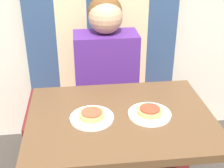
% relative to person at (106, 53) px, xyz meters
% --- Properties ---
extents(booth_seat, '(1.02, 0.57, 0.44)m').
position_rel_person_xyz_m(booth_seat, '(0.00, -0.00, -0.55)').
color(booth_seat, '#5B1919').
rests_on(booth_seat, ground_plane).
extents(booth_backrest, '(1.02, 0.06, 0.79)m').
position_rel_person_xyz_m(booth_backrest, '(0.00, 0.25, 0.07)').
color(booth_backrest, navy).
rests_on(booth_backrest, booth_seat).
extents(dining_table, '(0.80, 0.61, 0.73)m').
position_rel_person_xyz_m(dining_table, '(0.00, -0.64, -0.17)').
color(dining_table, brown).
rests_on(dining_table, ground_plane).
extents(person, '(0.39, 0.23, 0.68)m').
position_rel_person_xyz_m(person, '(0.00, 0.00, 0.00)').
color(person, '#4C237A').
rests_on(person, booth_seat).
extents(plate_left, '(0.19, 0.19, 0.01)m').
position_rel_person_xyz_m(plate_left, '(-0.12, -0.65, -0.04)').
color(plate_left, white).
rests_on(plate_left, dining_table).
extents(plate_right, '(0.19, 0.19, 0.01)m').
position_rel_person_xyz_m(plate_right, '(0.12, -0.65, -0.04)').
color(plate_right, white).
rests_on(plate_right, dining_table).
extents(pizza_left, '(0.11, 0.11, 0.02)m').
position_rel_person_xyz_m(pizza_left, '(-0.12, -0.65, -0.02)').
color(pizza_left, tan).
rests_on(pizza_left, plate_left).
extents(pizza_right, '(0.11, 0.11, 0.02)m').
position_rel_person_xyz_m(pizza_right, '(0.12, -0.65, -0.02)').
color(pizza_right, tan).
rests_on(pizza_right, plate_right).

